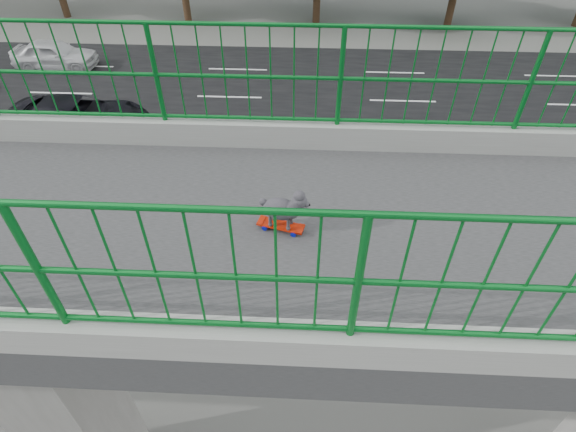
% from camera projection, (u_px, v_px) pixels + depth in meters
% --- Properties ---
extents(road, '(18.00, 90.00, 0.02)m').
position_uv_depth(road, '(219.00, 131.00, 18.85)').
color(road, black).
rests_on(road, ground).
extents(footbridge, '(3.00, 24.00, 7.00)m').
position_uv_depth(footbridge, '(11.00, 318.00, 5.71)').
color(footbridge, '#2D2D2F').
rests_on(footbridge, ground).
extents(skateboard, '(0.24, 0.47, 0.06)m').
position_uv_depth(skateboard, '(281.00, 226.00, 4.31)').
color(skateboard, red).
rests_on(skateboard, footbridge).
extents(poodle, '(0.27, 0.47, 0.40)m').
position_uv_depth(poodle, '(283.00, 208.00, 4.15)').
color(poodle, '#2B282D').
rests_on(poodle, skateboard).
extents(car_0, '(1.72, 4.28, 1.46)m').
position_uv_depth(car_0, '(260.00, 240.00, 13.08)').
color(car_0, '#99999E').
rests_on(car_0, ground).
extents(car_1, '(1.63, 4.68, 1.54)m').
position_uv_depth(car_1, '(311.00, 174.00, 15.38)').
color(car_1, silver).
rests_on(car_1, ground).
extents(car_2, '(2.61, 5.65, 1.57)m').
position_uv_depth(car_2, '(77.00, 119.00, 18.08)').
color(car_2, black).
rests_on(car_2, ground).
extents(car_4, '(1.66, 4.13, 1.41)m').
position_uv_depth(car_4, '(54.00, 54.00, 23.02)').
color(car_4, silver).
rests_on(car_4, ground).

